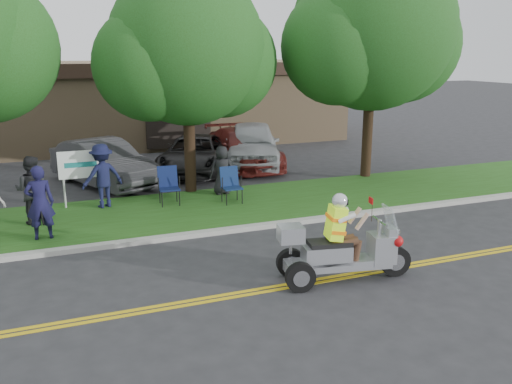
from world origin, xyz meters
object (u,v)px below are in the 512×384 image
object	(u,v)px
spectator_adult_left	(40,202)
parked_car_right	(243,148)
trike_scooter	(340,251)
parked_car_far_right	(252,144)
parked_car_mid	(195,154)
lawn_chair_a	(168,183)
spectator_adult_mid	(32,190)
lawn_chair_b	(230,182)
parked_car_left	(103,163)

from	to	relation	value
spectator_adult_left	parked_car_right	bearing A→B (deg)	-138.16
trike_scooter	parked_car_far_right	size ratio (longest dim) A/B	0.54
parked_car_mid	parked_car_far_right	size ratio (longest dim) A/B	0.96
lawn_chair_a	spectator_adult_mid	distance (m)	3.78
spectator_adult_mid	lawn_chair_b	bearing A→B (deg)	-159.72
parked_car_far_right	trike_scooter	bearing A→B (deg)	-82.61
spectator_adult_mid	parked_car_mid	world-z (taller)	spectator_adult_mid
lawn_chair_b	parked_car_mid	xyz separation A→B (m)	(0.23, 4.86, -0.01)
parked_car_right	parked_car_far_right	xyz separation A→B (m)	(0.41, 0.02, 0.14)
parked_car_left	parked_car_mid	world-z (taller)	parked_car_left
trike_scooter	spectator_adult_left	distance (m)	7.22
parked_car_left	parked_car_mid	distance (m)	3.62
spectator_adult_left	parked_car_mid	size ratio (longest dim) A/B	0.36
parked_car_mid	spectator_adult_mid	bearing A→B (deg)	-114.71
lawn_chair_a	parked_car_left	size ratio (longest dim) A/B	0.23
lawn_chair_b	parked_car_mid	bearing A→B (deg)	87.24
lawn_chair_a	lawn_chair_b	distance (m)	1.84
parked_car_right	trike_scooter	bearing A→B (deg)	-99.72
lawn_chair_b	lawn_chair_a	bearing A→B (deg)	164.24
parked_car_far_right	lawn_chair_b	bearing A→B (deg)	-97.73
trike_scooter	parked_car_mid	xyz separation A→B (m)	(-0.00, 10.92, 0.05)
parked_car_right	parked_car_far_right	distance (m)	0.43
lawn_chair_b	spectator_adult_mid	distance (m)	5.51
lawn_chair_b	parked_car_mid	world-z (taller)	parked_car_mid
trike_scooter	lawn_chair_b	world-z (taller)	trike_scooter
parked_car_right	parked_car_far_right	size ratio (longest dim) A/B	0.99
lawn_chair_b	spectator_adult_mid	xyz separation A→B (m)	(-5.50, -0.10, 0.30)
trike_scooter	parked_car_mid	world-z (taller)	trike_scooter
trike_scooter	lawn_chair_a	bearing A→B (deg)	117.87
trike_scooter	lawn_chair_b	size ratio (longest dim) A/B	2.62
lawn_chair_a	parked_car_far_right	size ratio (longest dim) A/B	0.21
spectator_adult_left	parked_car_far_right	size ratio (longest dim) A/B	0.35
spectator_adult_left	parked_car_right	xyz separation A→B (m)	(7.63, 6.67, -0.27)
parked_car_far_right	spectator_adult_mid	bearing A→B (deg)	-127.24
trike_scooter	parked_car_left	bearing A→B (deg)	120.15
lawn_chair_a	parked_car_far_right	world-z (taller)	parked_car_far_right
lawn_chair_a	lawn_chair_b	size ratio (longest dim) A/B	1.05
lawn_chair_a	parked_car_left	bearing A→B (deg)	116.91
trike_scooter	parked_car_right	size ratio (longest dim) A/B	0.54
trike_scooter	parked_car_right	xyz separation A→B (m)	(2.09, 11.27, 0.11)
lawn_chair_a	parked_car_left	distance (m)	3.76
spectator_adult_left	parked_car_left	size ratio (longest dim) A/B	0.38
spectator_adult_mid	parked_car_left	bearing A→B (deg)	-99.56
trike_scooter	spectator_adult_left	size ratio (longest dim) A/B	1.54
lawn_chair_b	parked_car_left	xyz separation A→B (m)	(-3.27, 3.95, 0.08)
parked_car_left	parked_car_far_right	xyz separation A→B (m)	(6.00, 1.28, 0.10)
spectator_adult_mid	parked_car_far_right	xyz separation A→B (m)	(8.23, 5.32, -0.12)
spectator_adult_mid	parked_car_right	size ratio (longest dim) A/B	0.35
spectator_adult_mid	parked_car_left	xyz separation A→B (m)	(2.23, 4.04, -0.22)
lawn_chair_a	parked_car_right	distance (m)	6.24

